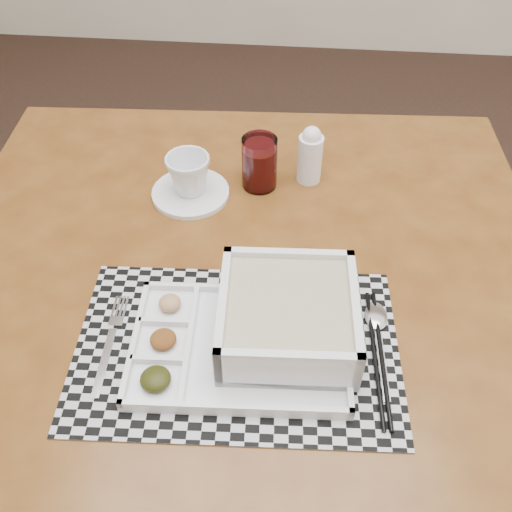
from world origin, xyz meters
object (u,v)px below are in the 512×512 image
Objects in this scene: serving_tray at (275,325)px; cup at (189,175)px; dining_table at (242,316)px; creamer_bottle at (310,155)px; juice_glass at (259,165)px.

serving_tray reaches higher than cup.
creamer_bottle reaches higher than dining_table.
dining_table is at bearing -109.17° from creamer_bottle.
dining_table is 10.56× the size of juice_glass.
serving_tray is at bearing -60.41° from cup.
cup reaches higher than dining_table.
serving_tray is at bearing -59.44° from dining_table.
juice_glass is 0.10m from creamer_bottle.
creamer_bottle reaches higher than juice_glass.
creamer_bottle is at bearing 15.86° from juice_glass.
dining_table is 3.30× the size of serving_tray.
cup is at bearing -162.50° from creamer_bottle.
creamer_bottle is (0.04, 0.40, 0.02)m from serving_tray.
serving_tray is 0.38m from juice_glass.
cup is (-0.19, 0.33, 0.01)m from serving_tray.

